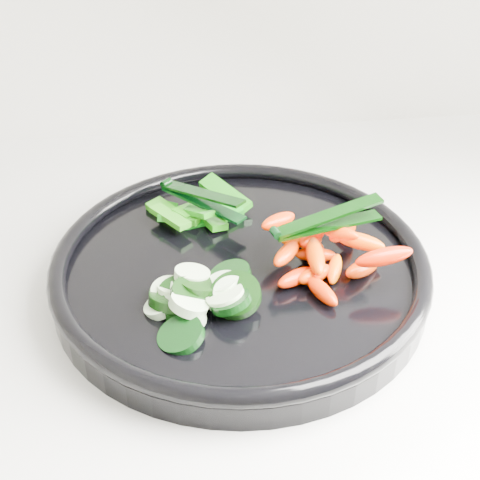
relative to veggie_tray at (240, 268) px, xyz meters
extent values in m
cylinder|color=black|center=(0.00, 0.00, -0.01)|extent=(0.41, 0.41, 0.02)
torus|color=black|center=(0.00, 0.00, 0.01)|extent=(0.42, 0.42, 0.02)
cylinder|color=black|center=(-0.06, -0.10, 0.01)|extent=(0.06, 0.06, 0.03)
cylinder|color=beige|center=(-0.05, -0.08, 0.01)|extent=(0.04, 0.04, 0.02)
cylinder|color=black|center=(-0.07, -0.05, 0.01)|extent=(0.06, 0.06, 0.03)
cylinder|color=#D6EDBE|center=(-0.07, -0.04, 0.01)|extent=(0.04, 0.04, 0.02)
cylinder|color=black|center=(-0.06, -0.05, 0.01)|extent=(0.06, 0.06, 0.03)
cylinder|color=beige|center=(-0.05, -0.04, 0.01)|extent=(0.04, 0.04, 0.02)
cylinder|color=black|center=(-0.04, -0.04, 0.01)|extent=(0.04, 0.04, 0.02)
cylinder|color=#D6F6C4|center=(-0.05, -0.04, 0.01)|extent=(0.04, 0.04, 0.02)
cylinder|color=black|center=(-0.07, -0.04, 0.01)|extent=(0.05, 0.05, 0.02)
cylinder|color=beige|center=(-0.06, -0.04, 0.01)|extent=(0.04, 0.04, 0.01)
cylinder|color=black|center=(-0.06, -0.06, 0.01)|extent=(0.05, 0.05, 0.01)
cylinder|color=beige|center=(-0.07, -0.04, 0.01)|extent=(0.04, 0.04, 0.02)
cylinder|color=black|center=(-0.06, -0.04, 0.01)|extent=(0.06, 0.06, 0.03)
cylinder|color=#B8D1A7|center=(-0.08, -0.06, 0.01)|extent=(0.04, 0.04, 0.02)
cylinder|color=black|center=(-0.02, -0.07, 0.02)|extent=(0.05, 0.05, 0.02)
cylinder|color=beige|center=(-0.02, -0.07, 0.02)|extent=(0.05, 0.05, 0.03)
cylinder|color=black|center=(-0.04, -0.04, 0.02)|extent=(0.06, 0.06, 0.02)
cylinder|color=beige|center=(-0.05, -0.03, 0.02)|extent=(0.05, 0.05, 0.02)
cylinder|color=black|center=(-0.05, -0.06, 0.02)|extent=(0.05, 0.06, 0.03)
cylinder|color=#CEECBC|center=(-0.05, -0.07, 0.02)|extent=(0.04, 0.04, 0.03)
cylinder|color=black|center=(-0.01, -0.06, 0.02)|extent=(0.06, 0.05, 0.03)
cylinder|color=#CAEABB|center=(-0.02, -0.06, 0.02)|extent=(0.04, 0.04, 0.03)
cylinder|color=black|center=(-0.01, -0.03, 0.02)|extent=(0.04, 0.04, 0.02)
cylinder|color=#D6F0C0|center=(-0.02, -0.05, 0.02)|extent=(0.04, 0.03, 0.02)
ellipsoid|color=#F56300|center=(0.09, -0.03, 0.01)|extent=(0.03, 0.04, 0.02)
ellipsoid|color=#FF2000|center=(0.05, -0.04, 0.01)|extent=(0.05, 0.04, 0.02)
ellipsoid|color=#EC4100|center=(0.07, -0.06, 0.01)|extent=(0.03, 0.05, 0.02)
ellipsoid|color=#DE5600|center=(0.07, 0.02, 0.01)|extent=(0.02, 0.04, 0.02)
ellipsoid|color=#DE3D00|center=(0.12, -0.03, 0.01)|extent=(0.05, 0.04, 0.03)
ellipsoid|color=#FF4F00|center=(0.08, 0.00, 0.01)|extent=(0.03, 0.05, 0.02)
ellipsoid|color=#DC5600|center=(0.07, -0.03, 0.01)|extent=(0.05, 0.04, 0.02)
ellipsoid|color=#E64200|center=(0.08, 0.00, 0.01)|extent=(0.05, 0.02, 0.02)
ellipsoid|color=#EC2700|center=(0.11, 0.04, 0.01)|extent=(0.03, 0.04, 0.02)
ellipsoid|color=#FF5700|center=(0.08, 0.04, 0.01)|extent=(0.03, 0.05, 0.02)
ellipsoid|color=#DD3D00|center=(0.04, -0.02, 0.03)|extent=(0.04, 0.05, 0.02)
ellipsoid|color=#FF6000|center=(0.11, 0.01, 0.03)|extent=(0.05, 0.05, 0.03)
ellipsoid|color=#FF3100|center=(0.07, 0.01, 0.03)|extent=(0.05, 0.05, 0.03)
ellipsoid|color=#FD5300|center=(0.07, -0.02, 0.03)|extent=(0.02, 0.06, 0.02)
ellipsoid|color=#FF5E00|center=(0.06, 0.00, 0.03)|extent=(0.05, 0.02, 0.02)
ellipsoid|color=#EE4600|center=(0.12, -0.01, 0.03)|extent=(0.06, 0.03, 0.02)
ellipsoid|color=#FF1800|center=(0.10, -0.01, 0.04)|extent=(0.04, 0.04, 0.02)
ellipsoid|color=#F20E00|center=(0.04, 0.02, 0.04)|extent=(0.05, 0.04, 0.02)
ellipsoid|color=red|center=(0.13, -0.05, 0.04)|extent=(0.06, 0.02, 0.03)
cube|color=#1C740B|center=(-0.04, 0.09, 0.01)|extent=(0.04, 0.06, 0.02)
cube|color=#266E0A|center=(-0.04, 0.10, 0.01)|extent=(0.05, 0.06, 0.03)
cube|color=#1D6F0A|center=(-0.01, 0.09, 0.01)|extent=(0.04, 0.05, 0.02)
cube|color=#1A740B|center=(-0.02, 0.08, 0.01)|extent=(0.04, 0.05, 0.01)
cube|color=#0A730C|center=(-0.02, 0.08, 0.01)|extent=(0.08, 0.04, 0.03)
cube|color=#136809|center=(-0.07, 0.10, 0.01)|extent=(0.05, 0.06, 0.01)
cube|color=#136809|center=(-0.07, 0.10, 0.01)|extent=(0.03, 0.06, 0.03)
cube|color=#0B6409|center=(-0.04, 0.08, 0.02)|extent=(0.04, 0.05, 0.02)
cube|color=#27710A|center=(-0.07, 0.07, 0.02)|extent=(0.04, 0.05, 0.01)
cube|color=#0F6309|center=(0.00, 0.11, 0.02)|extent=(0.06, 0.07, 0.02)
cylinder|color=black|center=(0.03, -0.02, 0.05)|extent=(0.01, 0.01, 0.01)
cube|color=black|center=(0.08, -0.01, 0.05)|extent=(0.11, 0.04, 0.00)
cube|color=black|center=(0.08, -0.01, 0.06)|extent=(0.11, 0.04, 0.02)
cylinder|color=black|center=(-0.07, 0.13, 0.03)|extent=(0.01, 0.01, 0.01)
cube|color=black|center=(-0.03, 0.09, 0.02)|extent=(0.09, 0.09, 0.00)
cube|color=black|center=(-0.03, 0.09, 0.04)|extent=(0.09, 0.09, 0.02)
camera|label=1|loc=(-0.06, -0.52, 0.41)|focal=50.00mm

